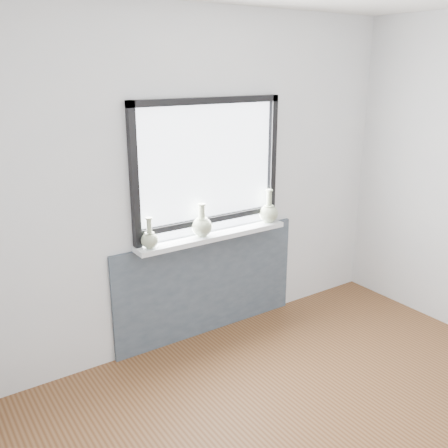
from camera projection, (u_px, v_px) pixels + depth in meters
back_wall at (206, 182)px, 3.92m from camera, size 3.60×0.02×2.60m
apron_panel at (209, 284)px, 4.16m from camera, size 1.70×0.03×0.86m
windowsill at (213, 236)px, 3.97m from camera, size 1.32×0.18×0.04m
window at (208, 165)px, 3.85m from camera, size 1.30×0.06×1.05m
vase_a at (150, 239)px, 3.63m from camera, size 0.13×0.13×0.23m
vase_b at (202, 225)px, 3.88m from camera, size 0.16×0.16×0.26m
vase_c at (269, 212)px, 4.23m from camera, size 0.16×0.16×0.28m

